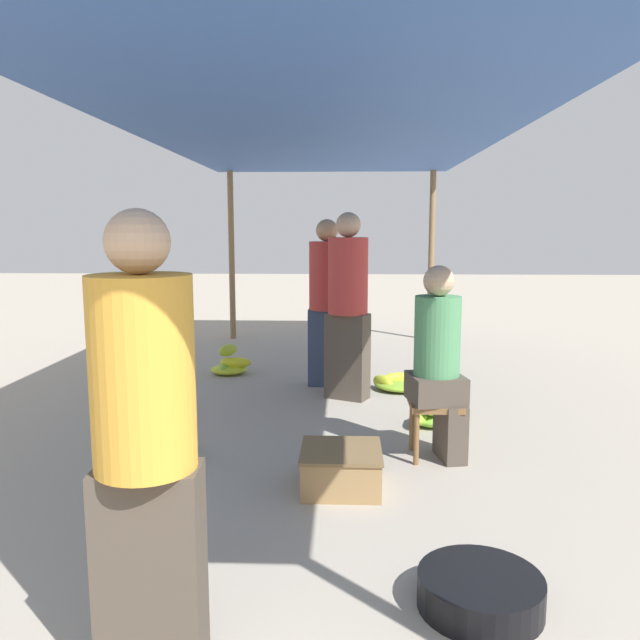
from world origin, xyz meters
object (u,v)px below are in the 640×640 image
object	(u,v)px
basin_black	(480,592)
shopper_walking_mid	(348,303)
banana_pile_right_0	(400,383)
banana_pile_right_1	(432,412)
stool	(435,412)
banana_pile_left_0	(160,453)
banana_pile_left_1	(229,365)
shopper_walking_far	(327,300)
vendor_seated	(439,360)
vendor_foreground	(146,442)
crate_near	(341,469)

from	to	relation	value
basin_black	shopper_walking_mid	size ratio (longest dim) A/B	0.30
banana_pile_right_0	banana_pile_right_1	bearing A→B (deg)	-81.95
stool	banana_pile_left_0	size ratio (longest dim) A/B	0.75
banana_pile_left_1	stool	bearing A→B (deg)	-52.32
basin_black	shopper_walking_far	size ratio (longest dim) A/B	0.31
basin_black	vendor_seated	bearing A→B (deg)	87.64
basin_black	banana_pile_left_1	size ratio (longest dim) A/B	1.16
stool	shopper_walking_far	distance (m)	2.14
vendor_foreground	basin_black	xyz separation A→B (m)	(1.20, 0.40, -0.75)
banana_pile_left_0	banana_pile_left_1	bearing A→B (deg)	90.29
banana_pile_right_1	crate_near	world-z (taller)	banana_pile_right_1
shopper_walking_mid	banana_pile_right_1	bearing A→B (deg)	-49.49
shopper_walking_mid	vendor_seated	bearing A→B (deg)	-67.80
banana_pile_left_0	banana_pile_left_1	world-z (taller)	banana_pile_left_1
banana_pile_left_1	shopper_walking_mid	world-z (taller)	shopper_walking_mid
basin_black	banana_pile_right_0	size ratio (longest dim) A/B	0.90
stool	banana_pile_left_1	distance (m)	2.99
basin_black	banana_pile_right_0	distance (m)	3.47
banana_pile_right_1	shopper_walking_mid	world-z (taller)	shopper_walking_mid
vendor_foreground	stool	bearing A→B (deg)	58.94
shopper_walking_mid	shopper_walking_far	xyz separation A→B (m)	(-0.20, 0.47, -0.03)
stool	banana_pile_left_1	world-z (taller)	stool
crate_near	shopper_walking_mid	world-z (taller)	shopper_walking_mid
banana_pile_right_0	banana_pile_right_1	size ratio (longest dim) A/B	1.22
vendor_foreground	vendor_seated	xyz separation A→B (m)	(1.27, 2.08, -0.16)
basin_black	stool	bearing A→B (deg)	88.25
banana_pile_right_0	vendor_seated	bearing A→B (deg)	-87.00
vendor_seated	banana_pile_right_1	distance (m)	0.89
banana_pile_right_0	banana_pile_right_1	distance (m)	1.12
banana_pile_left_0	banana_pile_left_1	xyz separation A→B (m)	(-0.01, 2.51, 0.04)
basin_black	banana_pile_left_0	distance (m)	2.33
stool	shopper_walking_mid	world-z (taller)	shopper_walking_mid
vendor_seated	basin_black	xyz separation A→B (m)	(-0.07, -1.68, -0.59)
shopper_walking_mid	basin_black	bearing A→B (deg)	-80.48
vendor_foreground	vendor_seated	world-z (taller)	vendor_foreground
stool	banana_pile_left_0	world-z (taller)	stool
banana_pile_right_0	shopper_walking_mid	world-z (taller)	shopper_walking_mid
banana_pile_left_0	shopper_walking_far	xyz separation A→B (m)	(1.03, 2.08, 0.77)
vendor_foreground	crate_near	distance (m)	1.82
banana_pile_right_0	crate_near	world-z (taller)	crate_near
basin_black	banana_pile_right_1	bearing A→B (deg)	86.82
vendor_foreground	banana_pile_left_0	bearing A→B (deg)	106.01
stool	shopper_walking_far	size ratio (longest dim) A/B	0.24
stool	banana_pile_left_1	size ratio (longest dim) A/B	0.89
vendor_foreground	banana_pile_right_1	bearing A→B (deg)	64.26
crate_near	shopper_walking_mid	distance (m)	2.12
crate_near	shopper_walking_far	xyz separation A→B (m)	(-0.16, 2.46, 0.71)
vendor_foreground	basin_black	distance (m)	1.48
banana_pile_left_1	basin_black	bearing A→B (deg)	-66.33
vendor_seated	banana_pile_left_0	world-z (taller)	vendor_seated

